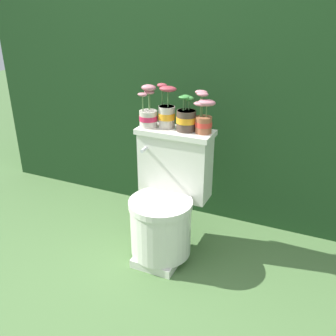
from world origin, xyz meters
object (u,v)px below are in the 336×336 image
object	(u,v)px
potted_plant_left	(148,113)
potted_plant_midright	(204,117)
potted_plant_middle	(186,118)
potted_plant_midleft	(167,112)
toilet	(166,203)

from	to	relation	value
potted_plant_left	potted_plant_midright	distance (m)	0.32
potted_plant_middle	potted_plant_left	bearing A→B (deg)	-175.34
potted_plant_middle	potted_plant_midright	bearing A→B (deg)	1.43
potted_plant_left	potted_plant_middle	world-z (taller)	potted_plant_left
potted_plant_midright	potted_plant_midleft	bearing A→B (deg)	178.51
potted_plant_left	potted_plant_middle	size ratio (longest dim) A/B	1.20
toilet	potted_plant_midright	xyz separation A→B (m)	(0.16, 0.14, 0.50)
potted_plant_middle	potted_plant_midright	size ratio (longest dim) A/B	0.86
toilet	potted_plant_midleft	xyz separation A→B (m)	(-0.06, 0.14, 0.50)
toilet	potted_plant_middle	xyz separation A→B (m)	(0.06, 0.13, 0.48)
potted_plant_midleft	potted_plant_left	bearing A→B (deg)	-165.54
potted_plant_left	potted_plant_middle	distance (m)	0.23
potted_plant_midleft	potted_plant_midright	world-z (taller)	potted_plant_midleft
potted_plant_left	potted_plant_midright	bearing A→B (deg)	3.67
potted_plant_left	potted_plant_middle	xyz separation A→B (m)	(0.22, 0.02, -0.01)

